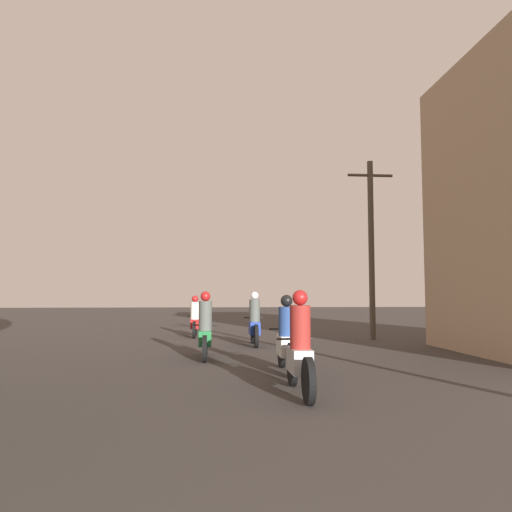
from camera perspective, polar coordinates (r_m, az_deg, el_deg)
name	(u,v)px	position (r m, az deg, el deg)	size (l,w,h in m)	color
motorcycle_silver	(300,353)	(7.92, 5.02, -10.94)	(0.60, 2.14, 1.62)	black
motorcycle_white	(286,341)	(10.11, 3.48, -9.67)	(0.60, 2.01, 1.54)	black
motorcycle_green	(205,332)	(12.30, -5.83, -8.59)	(0.60, 2.04, 1.62)	black
motorcycle_blue	(254,324)	(15.29, -0.18, -7.79)	(0.60, 1.99, 1.63)	black
motorcycle_red	(195,320)	(18.60, -7.00, -7.27)	(0.60, 2.02, 1.50)	black
utility_pole_far	(371,245)	(17.86, 13.04, 1.26)	(1.60, 0.20, 6.24)	#4C4238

